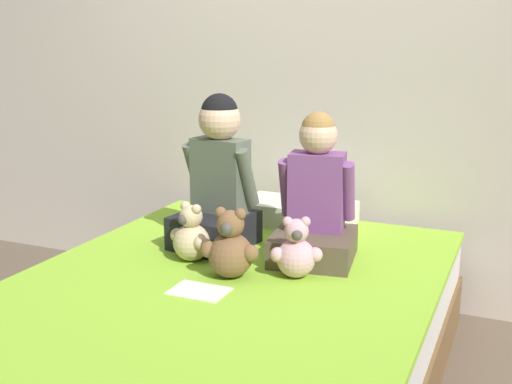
# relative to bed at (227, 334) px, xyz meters

# --- Properties ---
(wall_behind_bed) EXTENTS (8.00, 0.06, 2.50)m
(wall_behind_bed) POSITION_rel_bed_xyz_m (0.00, 1.13, 1.02)
(wall_behind_bed) COLOR beige
(wall_behind_bed) RESTS_ON ground_plane
(bed) EXTENTS (1.58, 2.00, 0.46)m
(bed) POSITION_rel_bed_xyz_m (0.00, 0.00, 0.00)
(bed) COLOR brown
(bed) RESTS_ON ground_plane
(child_on_left) EXTENTS (0.36, 0.38, 0.67)m
(child_on_left) POSITION_rel_bed_xyz_m (-0.22, 0.37, 0.53)
(child_on_left) COLOR black
(child_on_left) RESTS_ON bed
(child_on_right) EXTENTS (0.38, 0.40, 0.62)m
(child_on_right) POSITION_rel_bed_xyz_m (0.24, 0.37, 0.47)
(child_on_right) COLOR brown
(child_on_right) RESTS_ON bed
(teddy_bear_held_by_left_child) EXTENTS (0.20, 0.16, 0.25)m
(teddy_bear_held_by_left_child) POSITION_rel_bed_xyz_m (-0.22, 0.13, 0.34)
(teddy_bear_held_by_left_child) COLOR #D1B78E
(teddy_bear_held_by_left_child) RESTS_ON bed
(teddy_bear_held_by_right_child) EXTENTS (0.19, 0.15, 0.24)m
(teddy_bear_held_by_right_child) POSITION_rel_bed_xyz_m (0.24, 0.12, 0.34)
(teddy_bear_held_by_right_child) COLOR #DBA3B2
(teddy_bear_held_by_right_child) RESTS_ON bed
(teddy_bear_between_children) EXTENTS (0.23, 0.18, 0.28)m
(teddy_bear_between_children) POSITION_rel_bed_xyz_m (0.01, 0.02, 0.35)
(teddy_bear_between_children) COLOR brown
(teddy_bear_between_children) RESTS_ON bed
(pillow_at_headboard) EXTENTS (0.55, 0.30, 0.11)m
(pillow_at_headboard) POSITION_rel_bed_xyz_m (0.00, 0.82, 0.29)
(pillow_at_headboard) COLOR silver
(pillow_at_headboard) RESTS_ON bed
(sign_card) EXTENTS (0.21, 0.15, 0.00)m
(sign_card) POSITION_rel_bed_xyz_m (-0.03, -0.16, 0.24)
(sign_card) COLOR white
(sign_card) RESTS_ON bed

